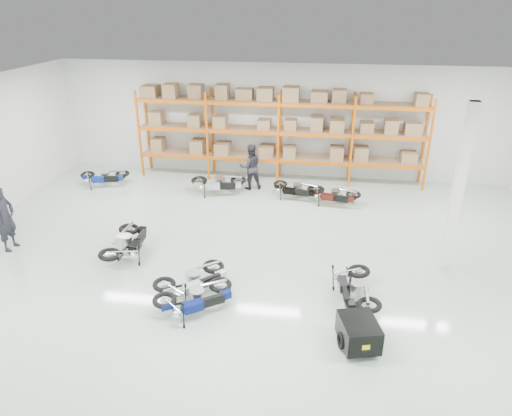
% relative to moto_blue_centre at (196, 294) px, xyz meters
% --- Properties ---
extents(room, '(18.00, 18.00, 18.00)m').
position_rel_moto_blue_centre_xyz_m(room, '(0.99, 2.55, 1.74)').
color(room, '#A5B8A7').
rests_on(room, ground).
extents(pallet_rack, '(11.28, 0.98, 3.62)m').
position_rel_moto_blue_centre_xyz_m(pallet_rack, '(0.99, 9.00, 1.75)').
color(pallet_rack, '#D7580B').
rests_on(pallet_rack, ground).
extents(structural_column, '(0.25, 0.25, 4.50)m').
position_rel_moto_blue_centre_xyz_m(structural_column, '(6.19, 3.05, 1.74)').
color(structural_column, white).
rests_on(structural_column, ground).
extents(moto_blue_centre, '(1.82, 1.62, 1.07)m').
position_rel_moto_blue_centre_xyz_m(moto_blue_centre, '(0.00, 0.00, 0.00)').
color(moto_blue_centre, '#081254').
rests_on(moto_blue_centre, ground).
extents(moto_silver_left, '(1.76, 1.74, 1.07)m').
position_rel_moto_blue_centre_xyz_m(moto_silver_left, '(-0.26, 0.72, 0.00)').
color(moto_silver_left, '#A9AAAF').
rests_on(moto_silver_left, ground).
extents(moto_black_far_left, '(0.99, 1.85, 1.17)m').
position_rel_moto_blue_centre_xyz_m(moto_black_far_left, '(-2.60, 2.23, 0.05)').
color(moto_black_far_left, black).
rests_on(moto_black_far_left, ground).
extents(moto_touring_right, '(1.01, 1.76, 1.09)m').
position_rel_moto_blue_centre_xyz_m(moto_touring_right, '(3.66, 0.94, 0.01)').
color(moto_touring_right, black).
rests_on(moto_touring_right, ground).
extents(trailer, '(0.94, 1.60, 0.65)m').
position_rel_moto_blue_centre_xyz_m(trailer, '(3.66, -0.66, -0.13)').
color(trailer, black).
rests_on(trailer, ground).
extents(moto_back_a, '(1.76, 1.16, 1.04)m').
position_rel_moto_blue_centre_xyz_m(moto_back_a, '(-5.68, 7.23, -0.01)').
color(moto_back_a, navy).
rests_on(moto_back_a, ground).
extents(moto_back_b, '(1.91, 1.18, 1.15)m').
position_rel_moto_blue_centre_xyz_m(moto_back_b, '(-1.08, 7.12, 0.04)').
color(moto_back_b, '#A7ACB1').
rests_on(moto_back_b, ground).
extents(moto_back_c, '(1.70, 1.10, 1.01)m').
position_rel_moto_blue_centre_xyz_m(moto_back_c, '(1.82, 7.09, -0.03)').
color(moto_back_c, black).
rests_on(moto_back_c, ground).
extents(moto_back_d, '(1.71, 1.11, 1.02)m').
position_rel_moto_blue_centre_xyz_m(moto_back_d, '(3.20, 6.74, -0.02)').
color(moto_back_d, '#40100C').
rests_on(moto_back_d, ground).
extents(person_left, '(0.47, 0.71, 1.95)m').
position_rel_moto_blue_centre_xyz_m(person_left, '(-6.18, 2.13, 0.47)').
color(person_left, black).
rests_on(person_left, ground).
extents(person_back, '(1.04, 0.93, 1.77)m').
position_rel_moto_blue_centre_xyz_m(person_back, '(0.03, 7.80, 0.38)').
color(person_back, '#23222A').
rests_on(person_back, ground).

